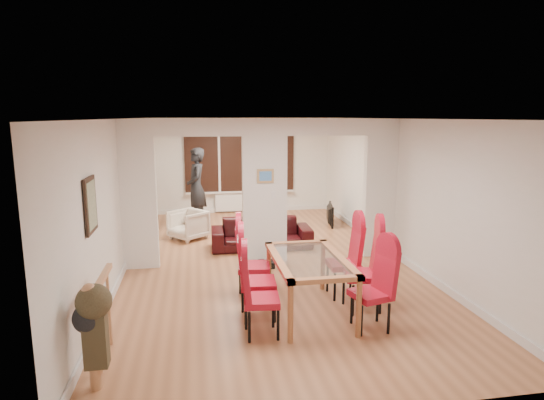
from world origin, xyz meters
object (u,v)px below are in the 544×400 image
object	(u,v)px
dining_chair_lb	(258,276)
person	(196,188)
dining_chair_rc	(344,259)
sofa	(261,234)
dining_chair_lc	(254,261)
dining_chair_rb	(362,269)
dining_table	(309,285)
bowl	(248,218)
dining_chair_la	(262,294)
dining_chair_ra	(371,288)
coffee_table	(252,224)
armchair	(188,225)
bottle	(260,213)
television	(327,214)

from	to	relation	value
dining_chair_lb	person	bearing A→B (deg)	102.72
dining_chair_rc	sofa	size ratio (longest dim) A/B	0.56
dining_chair_lc	dining_chair_rb	world-z (taller)	dining_chair_rb
dining_table	bowl	distance (m)	4.92
dining_chair_la	dining_chair_ra	bearing A→B (deg)	2.79
person	coffee_table	distance (m)	1.58
armchair	dining_chair_lc	bearing A→B (deg)	-24.66
dining_chair_la	bottle	distance (m)	5.53
dining_table	armchair	world-z (taller)	dining_table
dining_chair_rc	bowl	bearing A→B (deg)	103.56
dining_chair_rc	coffee_table	bearing A→B (deg)	102.78
armchair	dining_chair_ra	bearing A→B (deg)	-14.52
sofa	dining_chair_rb	bearing A→B (deg)	-72.17
dining_chair_ra	dining_chair_rc	distance (m)	1.10
bowl	television	bearing A→B (deg)	-0.37
dining_chair_la	dining_chair_lb	distance (m)	0.50
dining_chair_lc	sofa	size ratio (longest dim) A/B	0.56
sofa	person	xyz separation A→B (m)	(-1.27, 2.05, 0.66)
bowl	dining_table	bearing A→B (deg)	-87.15
dining_table	dining_chair_ra	bearing A→B (deg)	-43.17
dining_table	dining_chair_rc	bearing A→B (deg)	37.32
dining_chair_lc	television	size ratio (longest dim) A/B	1.26
bowl	dining_chair_rc	bearing A→B (deg)	-78.49
dining_chair_lc	dining_chair_rc	xyz separation A→B (m)	(1.32, -0.12, -0.00)
dining_chair_la	dining_chair_rb	size ratio (longest dim) A/B	0.91
bottle	dining_chair_lb	bearing A→B (deg)	-98.56
dining_chair_rb	sofa	bearing A→B (deg)	118.04
dining_chair_rb	person	size ratio (longest dim) A/B	0.61
dining_chair_lc	dining_chair_rb	xyz separation A→B (m)	(1.42, -0.64, 0.02)
coffee_table	bottle	distance (m)	0.33
dining_chair_lc	person	xyz separation A→B (m)	(-0.79, 4.62, 0.39)
dining_chair_la	dining_chair_lc	bearing A→B (deg)	92.53
armchair	television	bearing A→B (deg)	62.51
dining_table	person	size ratio (longest dim) A/B	0.87
dining_chair_lc	dining_chair_rc	bearing A→B (deg)	2.05
dining_chair_rb	bowl	bearing A→B (deg)	113.25
dining_chair_rc	bottle	distance (m)	4.48
dining_chair_rc	person	distance (m)	5.21
dining_table	bottle	size ratio (longest dim) A/B	6.52
dining_chair_la	sofa	size ratio (longest dim) A/B	0.53
dining_chair_lb	bowl	xyz separation A→B (m)	(0.46, 4.95, -0.34)
dining_chair_rb	person	xyz separation A→B (m)	(-2.20, 5.26, 0.37)
dining_chair_lb	armchair	xyz separation A→B (m)	(-0.96, 4.16, -0.26)
sofa	dining_chair_lc	bearing A→B (deg)	-99.09
dining_chair_la	coffee_table	bearing A→B (deg)	89.59
person	bowl	xyz separation A→B (m)	(1.21, -0.34, -0.72)
dining_chair_la	dining_chair_rc	xyz separation A→B (m)	(1.38, 1.04, 0.03)
dining_table	television	size ratio (longest dim) A/B	1.86
dining_chair_rc	television	world-z (taller)	dining_chair_rc
armchair	bowl	xyz separation A→B (m)	(1.41, 0.79, -0.08)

